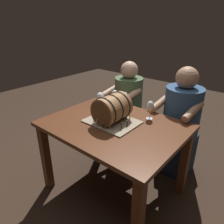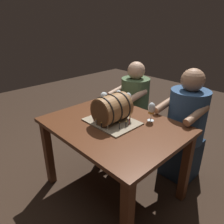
# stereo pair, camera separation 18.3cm
# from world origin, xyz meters

# --- Properties ---
(ground_plane) EXTENTS (8.00, 8.00, 0.00)m
(ground_plane) POSITION_xyz_m (0.00, 0.00, 0.00)
(ground_plane) COLOR #332319
(dining_table) EXTENTS (1.19, 0.91, 0.75)m
(dining_table) POSITION_xyz_m (0.00, 0.00, 0.63)
(dining_table) COLOR #562D19
(dining_table) RESTS_ON ground
(barrel_cake) EXTENTS (0.45, 0.35, 0.26)m
(barrel_cake) POSITION_xyz_m (-0.03, 0.01, 0.87)
(barrel_cake) COLOR gray
(barrel_cake) RESTS_ON dining_table
(wine_glass_white) EXTENTS (0.07, 0.07, 0.19)m
(wine_glass_white) POSITION_xyz_m (-0.12, 0.32, 0.87)
(wine_glass_white) COLOR white
(wine_glass_white) RESTS_ON dining_table
(wine_glass_rose) EXTENTS (0.08, 0.08, 0.17)m
(wine_glass_rose) POSITION_xyz_m (-0.34, 0.19, 0.86)
(wine_glass_rose) COLOR white
(wine_glass_rose) RESTS_ON dining_table
(wine_glass_amber) EXTENTS (0.07, 0.07, 0.18)m
(wine_glass_amber) POSITION_xyz_m (0.19, 0.29, 0.86)
(wine_glass_amber) COLOR white
(wine_glass_amber) RESTS_ON dining_table
(wine_glass_empty) EXTENTS (0.08, 0.08, 0.18)m
(wine_glass_empty) POSITION_xyz_m (-0.24, 0.31, 0.87)
(wine_glass_empty) COLOR white
(wine_glass_empty) RESTS_ON dining_table
(person_seated_left) EXTENTS (0.40, 0.49, 1.16)m
(person_seated_left) POSITION_xyz_m (-0.34, 0.68, 0.53)
(person_seated_left) COLOR #2A3A24
(person_seated_left) RESTS_ON ground
(person_seated_right) EXTENTS (0.43, 0.51, 1.19)m
(person_seated_right) POSITION_xyz_m (0.34, 0.68, 0.57)
(person_seated_right) COLOR #1B2D46
(person_seated_right) RESTS_ON ground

